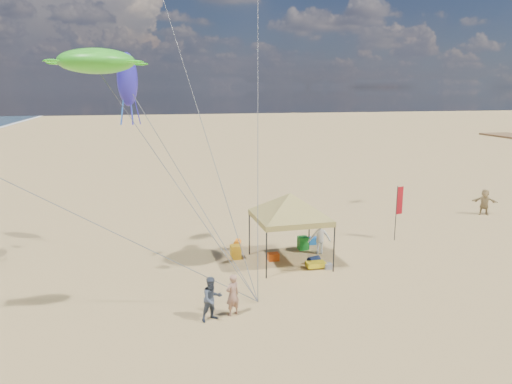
# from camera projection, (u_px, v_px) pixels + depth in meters

# --- Properties ---
(ground) EXTENTS (280.00, 280.00, 0.00)m
(ground) POSITION_uv_depth(u_px,v_px,m) (273.00, 307.00, 18.96)
(ground) COLOR tan
(ground) RESTS_ON ground
(canopy_tent) EXTENTS (6.60, 6.60, 4.07)m
(canopy_tent) POSITION_uv_depth(u_px,v_px,m) (290.00, 196.00, 23.02)
(canopy_tent) COLOR black
(canopy_tent) RESTS_ON ground
(feather_flag) EXTENTS (0.46, 0.17, 3.13)m
(feather_flag) POSITION_uv_depth(u_px,v_px,m) (399.00, 204.00, 26.85)
(feather_flag) COLOR black
(feather_flag) RESTS_ON ground
(cooler_red) EXTENTS (0.54, 0.38, 0.38)m
(cooler_red) POSITION_uv_depth(u_px,v_px,m) (273.00, 257.00, 23.99)
(cooler_red) COLOR #D44C10
(cooler_red) RESTS_ON ground
(cooler_blue) EXTENTS (0.54, 0.38, 0.38)m
(cooler_blue) POSITION_uv_depth(u_px,v_px,m) (313.00, 241.00, 26.51)
(cooler_blue) COLOR #1455A9
(cooler_blue) RESTS_ON ground
(bag_navy) EXTENTS (0.69, 0.54, 0.36)m
(bag_navy) POSITION_uv_depth(u_px,v_px,m) (314.00, 260.00, 23.60)
(bag_navy) COLOR #0B1634
(bag_navy) RESTS_ON ground
(bag_orange) EXTENTS (0.54, 0.69, 0.36)m
(bag_orange) POSITION_uv_depth(u_px,v_px,m) (237.00, 243.00, 26.15)
(bag_orange) COLOR orange
(bag_orange) RESTS_ON ground
(chair_green) EXTENTS (0.50, 0.50, 0.70)m
(chair_green) POSITION_uv_depth(u_px,v_px,m) (303.00, 243.00, 25.62)
(chair_green) COLOR #198D2A
(chair_green) RESTS_ON ground
(chair_yellow) EXTENTS (0.50, 0.50, 0.70)m
(chair_yellow) POSITION_uv_depth(u_px,v_px,m) (236.00, 252.00, 24.22)
(chair_yellow) COLOR #F2AC1A
(chair_yellow) RESTS_ON ground
(crate_grey) EXTENTS (0.34, 0.30, 0.28)m
(crate_grey) POSITION_uv_depth(u_px,v_px,m) (328.00, 266.00, 22.87)
(crate_grey) COLOR gray
(crate_grey) RESTS_ON ground
(beach_cart) EXTENTS (0.90, 0.50, 0.24)m
(beach_cart) POSITION_uv_depth(u_px,v_px,m) (316.00, 264.00, 22.94)
(beach_cart) COLOR yellow
(beach_cart) RESTS_ON ground
(person_near_a) EXTENTS (0.70, 0.61, 1.63)m
(person_near_a) POSITION_uv_depth(u_px,v_px,m) (233.00, 295.00, 18.12)
(person_near_a) COLOR #A6765F
(person_near_a) RESTS_ON ground
(person_near_b) EXTENTS (1.00, 0.90, 1.69)m
(person_near_b) POSITION_uv_depth(u_px,v_px,m) (212.00, 299.00, 17.70)
(person_near_b) COLOR #3D4654
(person_near_b) RESTS_ON ground
(person_near_c) EXTENTS (1.28, 0.84, 1.87)m
(person_near_c) POSITION_uv_depth(u_px,v_px,m) (320.00, 236.00, 24.85)
(person_near_c) COLOR silver
(person_near_c) RESTS_ON ground
(person_far_c) EXTENTS (1.67, 1.29, 1.77)m
(person_far_c) POSITION_uv_depth(u_px,v_px,m) (485.00, 202.00, 32.51)
(person_far_c) COLOR tan
(person_far_c) RESTS_ON ground
(turtle_kite) EXTENTS (3.67, 3.24, 1.04)m
(turtle_kite) POSITION_uv_depth(u_px,v_px,m) (96.00, 61.00, 19.63)
(turtle_kite) COLOR green
(turtle_kite) RESTS_ON ground
(squid_kite) EXTENTS (1.01, 1.01, 2.58)m
(squid_kite) POSITION_uv_depth(u_px,v_px,m) (127.00, 79.00, 23.41)
(squid_kite) COLOR #3028C5
(squid_kite) RESTS_ON ground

